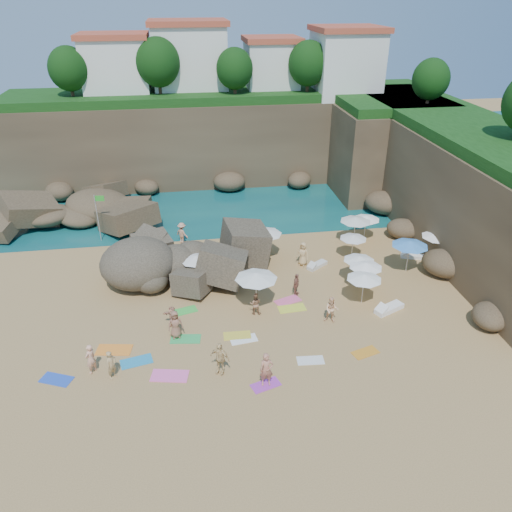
{
  "coord_description": "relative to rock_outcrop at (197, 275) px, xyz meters",
  "views": [
    {
      "loc": [
        -2.32,
        -25.69,
        17.62
      ],
      "look_at": [
        2.0,
        3.0,
        2.0
      ],
      "focal_mm": 35.0,
      "sensor_mm": 36.0,
      "label": 1
    }
  ],
  "objects": [
    {
      "name": "cliff_back",
      "position": [
        3.96,
        20.49,
        4.0
      ],
      "size": [
        44.0,
        8.0,
        8.0
      ],
      "primitive_type": "cube",
      "color": "brown",
      "rests_on": "ground"
    },
    {
      "name": "towel_0",
      "position": [
        -7.55,
        -9.5,
        0.01
      ],
      "size": [
        1.81,
        1.39,
        0.03
      ],
      "primitive_type": "cube",
      "rotation": [
        0.0,
        0.0,
        -0.41
      ],
      "color": "blue",
      "rests_on": "ground"
    },
    {
      "name": "towel_6",
      "position": [
        2.95,
        -11.49,
        0.01
      ],
      "size": [
        1.63,
        1.16,
        0.03
      ],
      "primitive_type": "cube",
      "rotation": [
        0.0,
        0.0,
        0.32
      ],
      "color": "purple",
      "rests_on": "ground"
    },
    {
      "name": "lounger_0",
      "position": [
        4.28,
        3.31,
        0.16
      ],
      "size": [
        2.15,
        1.09,
        0.32
      ],
      "primitive_type": "cube",
      "rotation": [
        0.0,
        0.0,
        -0.21
      ],
      "color": "white",
      "rests_on": "ground"
    },
    {
      "name": "person_stand_5",
      "position": [
        0.73,
        0.73,
        0.91
      ],
      "size": [
        1.74,
        0.74,
        1.82
      ],
      "primitive_type": "imported",
      "rotation": [
        0.0,
        0.0,
        0.15
      ],
      "color": "tan",
      "rests_on": "ground"
    },
    {
      "name": "person_lie_4",
      "position": [
        2.98,
        -11.45,
        0.22
      ],
      "size": [
        0.71,
        1.89,
        0.45
      ],
      "primitive_type": "imported",
      "rotation": [
        0.0,
        0.0,
        -0.01
      ],
      "color": "tan",
      "rests_on": "ground"
    },
    {
      "name": "towel_13",
      "position": [
        2.32,
        -7.65,
        0.01
      ],
      "size": [
        1.62,
        0.96,
        0.03
      ],
      "primitive_type": "cube",
      "rotation": [
        0.0,
        0.0,
        0.13
      ],
      "color": "white",
      "rests_on": "ground"
    },
    {
      "name": "parasol_9",
      "position": [
        3.51,
        -4.53,
        2.28
      ],
      "size": [
        2.63,
        2.63,
        2.48
      ],
      "color": "silver",
      "rests_on": "ground"
    },
    {
      "name": "rock_outcrop",
      "position": [
        0.0,
        0.0,
        0.0
      ],
      "size": [
        9.34,
        7.92,
        3.22
      ],
      "primitive_type": null,
      "rotation": [
        0.0,
        0.0,
        0.26
      ],
      "color": "brown",
      "rests_on": "ground"
    },
    {
      "name": "cliff_corner",
      "position": [
        18.96,
        15.49,
        4.0
      ],
      "size": [
        10.0,
        12.0,
        8.0
      ],
      "primitive_type": "cube",
      "color": "brown",
      "rests_on": "ground"
    },
    {
      "name": "ground",
      "position": [
        1.96,
        -4.51,
        0.0
      ],
      "size": [
        120.0,
        120.0,
        0.0
      ],
      "primitive_type": "plane",
      "color": "tan",
      "rests_on": "ground"
    },
    {
      "name": "parasol_3",
      "position": [
        17.35,
        -0.37,
        2.04
      ],
      "size": [
        2.36,
        2.36,
        2.23
      ],
      "color": "silver",
      "rests_on": "ground"
    },
    {
      "name": "towel_2",
      "position": [
        -4.88,
        -7.51,
        0.02
      ],
      "size": [
        2.05,
        1.27,
        0.03
      ],
      "primitive_type": "cube",
      "rotation": [
        0.0,
        0.0,
        -0.17
      ],
      "color": "orange",
      "rests_on": "ground"
    },
    {
      "name": "person_lie_3",
      "position": [
        -1.64,
        -5.9,
        0.19
      ],
      "size": [
        1.91,
        1.89,
        0.37
      ],
      "primitive_type": "imported",
      "rotation": [
        0.0,
        0.0,
        -0.9
      ],
      "color": "tan",
      "rests_on": "ground"
    },
    {
      "name": "parasol_5",
      "position": [
        10.73,
        -2.52,
        1.82
      ],
      "size": [
        2.1,
        2.1,
        1.98
      ],
      "color": "silver",
      "rests_on": "ground"
    },
    {
      "name": "person_lie_5",
      "position": [
        7.69,
        -6.72,
        0.32
      ],
      "size": [
        1.35,
        1.84,
        0.63
      ],
      "primitive_type": "imported",
      "rotation": [
        0.0,
        0.0,
        -0.37
      ],
      "color": "#F8BF8D",
      "rests_on": "ground"
    },
    {
      "name": "person_stand_3",
      "position": [
        6.29,
        -3.45,
        0.76
      ],
      "size": [
        0.79,
        0.95,
        1.52
      ],
      "primitive_type": "imported",
      "rotation": [
        0.0,
        0.0,
        1.01
      ],
      "color": "#8D5746",
      "rests_on": "ground"
    },
    {
      "name": "parasol_0",
      "position": [
        0.05,
        -0.96,
        1.89
      ],
      "size": [
        2.18,
        2.18,
        2.06
      ],
      "color": "silver",
      "rests_on": "ground"
    },
    {
      "name": "person_stand_0",
      "position": [
        -4.69,
        -9.73,
        0.81
      ],
      "size": [
        0.66,
        0.7,
        1.62
      ],
      "primitive_type": "imported",
      "rotation": [
        0.0,
        0.0,
        0.93
      ],
      "color": "tan",
      "rests_on": "ground"
    },
    {
      "name": "person_stand_6",
      "position": [
        -5.78,
        -9.17,
        0.86
      ],
      "size": [
        0.7,
        0.75,
        1.73
      ],
      "primitive_type": "imported",
      "rotation": [
        0.0,
        0.0,
        4.09
      ],
      "color": "#F3AC8A",
      "rests_on": "ground"
    },
    {
      "name": "towel_1",
      "position": [
        -1.83,
        -10.09,
        0.02
      ],
      "size": [
        2.06,
        1.31,
        0.03
      ],
      "primitive_type": "cube",
      "rotation": [
        0.0,
        0.0,
        -0.2
      ],
      "color": "pink",
      "rests_on": "ground"
    },
    {
      "name": "cliff_right",
      "position": [
        20.96,
        3.49,
        4.0
      ],
      "size": [
        8.0,
        30.0,
        8.0
      ],
      "primitive_type": "cube",
      "color": "brown",
      "rests_on": "ground"
    },
    {
      "name": "towel_10",
      "position": [
        8.77,
        -9.8,
        0.01
      ],
      "size": [
        1.63,
        1.15,
        0.03
      ],
      "primitive_type": "cube",
      "rotation": [
        0.0,
        0.0,
        0.3
      ],
      "color": "orange",
      "rests_on": "ground"
    },
    {
      "name": "towel_8",
      "position": [
        -3.6,
        -8.69,
        0.01
      ],
      "size": [
        1.82,
        1.19,
        0.03
      ],
      "primitive_type": "cube",
      "rotation": [
        0.0,
        0.0,
        0.22
      ],
      "color": "#2388BA",
      "rests_on": "ground"
    },
    {
      "name": "parasol_4",
      "position": [
        12.36,
        3.11,
        2.06
      ],
      "size": [
        2.37,
        2.37,
        2.25
      ],
      "color": "silver",
      "rests_on": "ground"
    },
    {
      "name": "seawater",
      "position": [
        1.96,
        25.49,
        0.0
      ],
      "size": [
        120.0,
        120.0,
        0.0
      ],
      "primitive_type": "plane",
      "color": "#0C4751",
      "rests_on": "ground"
    },
    {
      "name": "parasol_11",
      "position": [
        10.2,
        -5.03,
        1.91
      ],
      "size": [
        2.21,
        2.21,
        2.09
      ],
      "color": "silver",
      "rests_on": "ground"
    },
    {
      "name": "towel_9",
      "position": [
        5.61,
        -4.14,
        0.01
      ],
      "size": [
        1.85,
        1.37,
        0.03
      ],
      "primitive_type": "cube",
      "rotation": [
        0.0,
        0.0,
        0.36
      ],
      "color": "#EF5D92",
      "rests_on": "ground"
    },
    {
      "name": "towel_5",
      "position": [
        5.64,
        -9.99,
        0.01
      ],
      "size": [
        1.5,
        0.83,
        0.03
      ],
      "primitive_type": "cube",
      "rotation": [
        0.0,
        0.0,
        -0.07
      ],
      "color": "white",
      "rests_on": "ground"
    },
    {
      "name": "lounger_1",
      "position": [
        3.84,
        0.5,
        0.15
      ],
      "size": [
        1.95,
        0.85,
        0.29
      ],
      "primitive_type": "cube",
      "rotation": [
        0.0,
        0.0,
        -0.12
      ],
      "color": "white",
      "rests_on": "ground"
    },
    {
      "name": "person_lie_1",
      "position": [
        0.77,
        -10.22,
        0.23
      ],
      "size": [
        1.89,
        2.14,
        0.45
      ],
      "primitive_type": "imported",
      "rotation": [
        0.0,
        0.0,
        -0.55
      ],
      "color": "#E2BF80",
      "rests_on": "ground"
    },
    {
      "name": "parasol_10",
      "position": [
        14.64,
        -1.62,
        2.19
      ],
      "size": [
        2.53,
        2.53,
        2.39
      ],
      "color": "silver",
      "rests_on": "ground"
    },
    {
      "name": "person_stand_4",
      "position": [
        7.62,
        0.34,
        0.89
      ],
      "size": [
        0.99,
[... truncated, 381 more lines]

